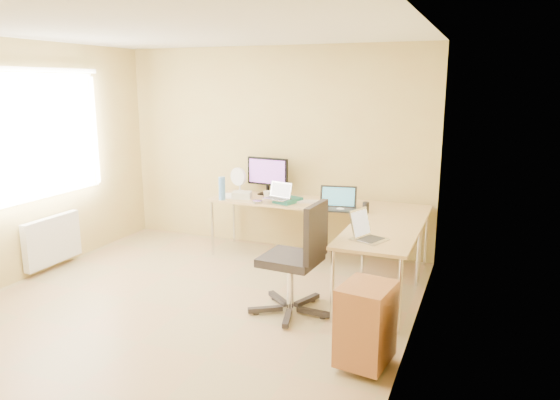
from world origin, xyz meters
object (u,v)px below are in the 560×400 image
at_px(water_bottle, 222,188).
at_px(cabinet, 366,323).
at_px(laptop_black, 337,199).
at_px(desk_main, 316,231).
at_px(laptop_center, 277,191).
at_px(desk_fan, 240,181).
at_px(desk_return, 379,268).
at_px(office_chair, 290,262).
at_px(mug, 267,195).
at_px(laptop_return, 370,229).
at_px(keyboard, 300,201).
at_px(monitor, 268,176).

relative_size(water_bottle, cabinet, 0.47).
bearing_deg(laptop_black, desk_main, 130.03).
bearing_deg(laptop_black, laptop_center, 166.11).
bearing_deg(cabinet, laptop_center, 135.86).
xyz_separation_m(laptop_center, cabinet, (1.54, -2.01, -0.52)).
bearing_deg(water_bottle, desk_fan, 90.00).
bearing_deg(desk_return, office_chair, -144.29).
relative_size(mug, water_bottle, 0.36).
bearing_deg(desk_fan, laptop_black, -3.03).
relative_size(laptop_center, office_chair, 0.27).
xyz_separation_m(laptop_center, laptop_return, (1.35, -1.07, -0.04)).
bearing_deg(desk_fan, keyboard, -0.72).
distance_m(desk_return, laptop_black, 1.08).
height_order(laptop_black, desk_fan, desk_fan).
bearing_deg(water_bottle, laptop_return, -26.08).
bearing_deg(monitor, cabinet, -47.96).
bearing_deg(keyboard, desk_fan, 146.78).
relative_size(monitor, laptop_return, 1.71).
distance_m(laptop_black, laptop_return, 1.18).
bearing_deg(office_chair, laptop_return, 21.84).
height_order(laptop_center, office_chair, office_chair).
height_order(monitor, mug, monitor).
bearing_deg(cabinet, desk_main, 124.95).
bearing_deg(laptop_return, office_chair, 129.84).
relative_size(keyboard, cabinet, 0.74).
xyz_separation_m(mug, desk_fan, (-0.49, 0.23, 0.10)).
height_order(laptop_black, keyboard, laptop_black).
xyz_separation_m(keyboard, office_chair, (0.43, -1.46, -0.24)).
distance_m(laptop_center, office_chair, 1.50).
distance_m(keyboard, mug, 0.45).
bearing_deg(office_chair, desk_fan, 132.43).
height_order(monitor, laptop_black, monitor).
bearing_deg(keyboard, mug, 157.47).
relative_size(desk_return, desk_fan, 4.29).
bearing_deg(desk_fan, office_chair, -36.27).
height_order(keyboard, office_chair, office_chair).
relative_size(laptop_black, desk_fan, 1.37).
distance_m(monitor, office_chair, 2.04).
distance_m(desk_main, water_bottle, 1.27).
relative_size(desk_fan, laptop_return, 0.92).
xyz_separation_m(laptop_center, water_bottle, (-0.71, -0.07, -0.01)).
bearing_deg(cabinet, laptop_black, 120.21).
relative_size(desk_main, desk_return, 2.04).
xyz_separation_m(laptop_return, office_chair, (-0.69, -0.22, -0.34)).
relative_size(laptop_return, office_chair, 0.30).
xyz_separation_m(monitor, water_bottle, (-0.40, -0.50, -0.10)).
distance_m(laptop_return, cabinet, 1.07).
xyz_separation_m(water_bottle, cabinet, (2.25, -1.94, -0.51)).
bearing_deg(keyboard, laptop_center, -162.22).
bearing_deg(desk_main, keyboard, -159.70).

